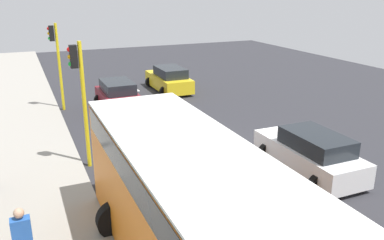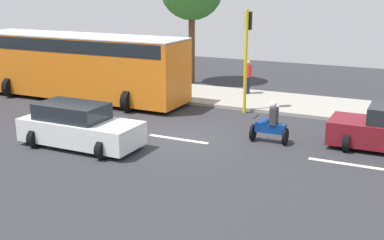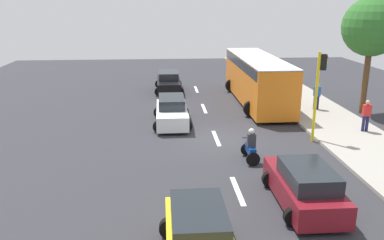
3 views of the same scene
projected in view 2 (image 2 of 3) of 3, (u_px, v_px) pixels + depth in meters
The scene contains 11 objects.
ground_plane at pixel (178, 141), 18.06m from camera, with size 40.00×60.00×0.10m, color #2D2D33.
sidewalk at pixel (244, 99), 24.11m from camera, with size 4.00×60.00×0.15m, color #9E998E.
lane_stripe_north at pixel (347, 164), 15.53m from camera, with size 0.20×2.40×0.01m, color white.
lane_stripe_mid at pixel (178, 139), 18.05m from camera, with size 0.20×2.40×0.01m, color white.
lane_stripe_south at pixel (51, 120), 20.56m from camera, with size 0.20×2.40×0.01m, color white.
car_white at pixel (79, 127), 17.09m from camera, with size 2.14×4.32×1.52m.
city_bus at pixel (79, 62), 23.93m from camera, with size 3.20×11.00×3.16m.
motorcycle at pixel (270, 125), 17.50m from camera, with size 0.60×1.30×1.53m.
pedestrian_near_signal at pixel (248, 76), 24.74m from camera, with size 0.40×0.24×1.69m.
pedestrian_by_tree at pixel (159, 72), 25.90m from camera, with size 0.40×0.24×1.69m.
traffic_light_corner at pixel (247, 46), 21.12m from camera, with size 0.49×0.24×4.50m.
Camera 2 is at (-15.28, -7.94, 5.47)m, focal length 45.99 mm.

